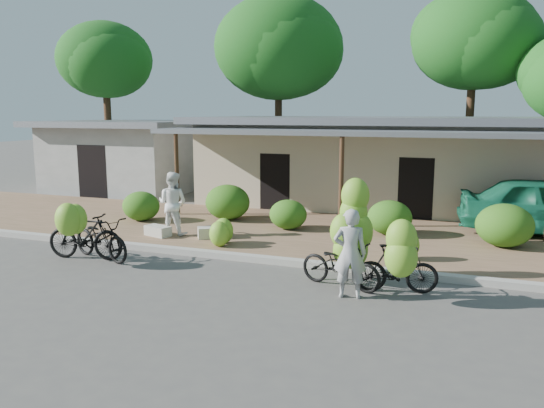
{
  "coord_description": "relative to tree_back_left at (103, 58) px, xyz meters",
  "views": [
    {
      "loc": [
        3.47,
        -9.35,
        3.51
      ],
      "look_at": [
        -1.14,
        3.21,
        1.2
      ],
      "focal_mm": 35.0,
      "sensor_mm": 36.0,
      "label": 1
    }
  ],
  "objects": [
    {
      "name": "sack_far",
      "position": [
        9.2,
        -10.02,
        -5.9
      ],
      "size": [
        0.83,
        0.59,
        0.28
      ],
      "primitive_type": "cube",
      "rotation": [
        0.0,
        0.0,
        -0.3
      ],
      "color": "beige",
      "rests_on": "sidewalk"
    },
    {
      "name": "bike_far_left",
      "position": [
        8.96,
        -12.27,
        -5.57
      ],
      "size": [
        2.1,
        1.49,
        1.45
      ],
      "rotation": [
        0.0,
        0.0,
        1.27
      ],
      "color": "black",
      "rests_on": "ground"
    },
    {
      "name": "tree_far_center",
      "position": [
        8.0,
        3.0,
        0.59
      ],
      "size": [
        6.35,
        6.33,
        9.17
      ],
      "color": "#4A321D",
      "rests_on": "ground"
    },
    {
      "name": "vendor",
      "position": [
        15.19,
        -12.79,
        -5.29
      ],
      "size": [
        0.71,
        0.54,
        1.74
      ],
      "primitive_type": "imported",
      "rotation": [
        0.0,
        0.0,
        3.36
      ],
      "color": "#9B9B9B",
      "rests_on": "ground"
    },
    {
      "name": "shop_main",
      "position": [
        13.69,
        -2.18,
        -4.44
      ],
      "size": [
        13.0,
        8.5,
        3.35
      ],
      "color": "#BBA68D",
      "rests_on": "ground"
    },
    {
      "name": "sidewalk",
      "position": [
        13.69,
        -8.11,
        -6.1
      ],
      "size": [
        60.0,
        6.0,
        0.12
      ],
      "primitive_type": "cube",
      "color": "#936A4F",
      "rests_on": "ground"
    },
    {
      "name": "bystander",
      "position": [
        9.52,
        -9.72,
        -5.16
      ],
      "size": [
        0.87,
        0.69,
        1.78
      ],
      "primitive_type": "imported",
      "rotation": [
        0.0,
        0.0,
        3.16
      ],
      "color": "white",
      "rests_on": "sidewalk"
    },
    {
      "name": "hedge_0",
      "position": [
        7.55,
        -8.37,
        -5.58
      ],
      "size": [
        1.2,
        1.08,
        0.93
      ],
      "primitive_type": "ellipsoid",
      "color": "#225C15",
      "rests_on": "sidewalk"
    },
    {
      "name": "hedge_4",
      "position": [
        18.18,
        -8.02,
        -5.49
      ],
      "size": [
        1.43,
        1.28,
        1.11
      ],
      "primitive_type": "ellipsoid",
      "color": "#225C15",
      "rests_on": "sidewalk"
    },
    {
      "name": "hedge_3",
      "position": [
        15.23,
        -7.64,
        -5.56
      ],
      "size": [
        1.25,
        1.12,
        0.97
      ],
      "primitive_type": "ellipsoid",
      "color": "#225C15",
      "rests_on": "sidewalk"
    },
    {
      "name": "sack_near",
      "position": [
        10.76,
        -9.69,
        -5.89
      ],
      "size": [
        0.93,
        0.79,
        0.3
      ],
      "primitive_type": "cube",
      "rotation": [
        0.0,
        0.0,
        0.56
      ],
      "color": "beige",
      "rests_on": "sidewalk"
    },
    {
      "name": "bike_center",
      "position": [
        14.97,
        -11.99,
        -5.31
      ],
      "size": [
        1.89,
        1.39,
        2.19
      ],
      "rotation": [
        0.0,
        0.0,
        1.28
      ],
      "color": "black",
      "rests_on": "ground"
    },
    {
      "name": "shop_grey",
      "position": [
        2.69,
        -2.12,
        -4.55
      ],
      "size": [
        7.0,
        6.0,
        3.15
      ],
      "color": "#ABAAA5",
      "rests_on": "ground"
    },
    {
      "name": "bike_left",
      "position": [
        8.65,
        -12.44,
        -5.49
      ],
      "size": [
        2.01,
        1.32,
        1.5
      ],
      "rotation": [
        0.0,
        0.0,
        1.72
      ],
      "color": "black",
      "rests_on": "ground"
    },
    {
      "name": "loose_banana_a",
      "position": [
        11.28,
        -10.17,
        -5.71
      ],
      "size": [
        0.54,
        0.46,
        0.68
      ],
      "primitive_type": "ellipsoid",
      "color": "#83BC2F",
      "rests_on": "sidewalk"
    },
    {
      "name": "bike_right",
      "position": [
        16.05,
        -12.43,
        -5.46
      ],
      "size": [
        1.69,
        1.29,
        1.61
      ],
      "rotation": [
        0.0,
        0.0,
        1.79
      ],
      "color": "black",
      "rests_on": "ground"
    },
    {
      "name": "tree_center_right",
      "position": [
        17.0,
        3.5,
        0.6
      ],
      "size": [
        5.53,
        5.43,
        8.84
      ],
      "color": "#4A321D",
      "rests_on": "ground"
    },
    {
      "name": "loose_banana_c",
      "position": [
        15.99,
        -10.1,
        -5.69
      ],
      "size": [
        0.56,
        0.48,
        0.7
      ],
      "primitive_type": "ellipsoid",
      "color": "#83BC2F",
      "rests_on": "sidewalk"
    },
    {
      "name": "ground",
      "position": [
        13.69,
        -13.11,
        -6.16
      ],
      "size": [
        100.0,
        100.0,
        0.0
      ],
      "primitive_type": "plane",
      "color": "#4F4C49",
      "rests_on": "ground"
    },
    {
      "name": "tree_back_left",
      "position": [
        0.0,
        0.0,
        0.0
      ],
      "size": [
        4.77,
        4.62,
        7.94
      ],
      "color": "#4A321D",
      "rests_on": "ground"
    },
    {
      "name": "loose_banana_b",
      "position": [
        11.33,
        -10.52,
        -5.71
      ],
      "size": [
        0.53,
        0.45,
        0.66
      ],
      "primitive_type": "ellipsoid",
      "color": "#83BC2F",
      "rests_on": "sidewalk"
    },
    {
      "name": "hedge_1",
      "position": [
        10.06,
        -7.26,
        -5.48
      ],
      "size": [
        1.45,
        1.3,
        1.13
      ],
      "primitive_type": "ellipsoid",
      "color": "#225C15",
      "rests_on": "sidewalk"
    },
    {
      "name": "hedge_2",
      "position": [
        12.33,
        -7.94,
        -5.61
      ],
      "size": [
        1.12,
        1.01,
        0.87
      ],
      "primitive_type": "ellipsoid",
      "color": "#225C15",
      "rests_on": "sidewalk"
    },
    {
      "name": "curb",
      "position": [
        13.69,
        -11.11,
        -6.09
      ],
      "size": [
        60.0,
        0.25,
        0.15
      ],
      "primitive_type": "cube",
      "color": "#A8A399",
      "rests_on": "ground"
    }
  ]
}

